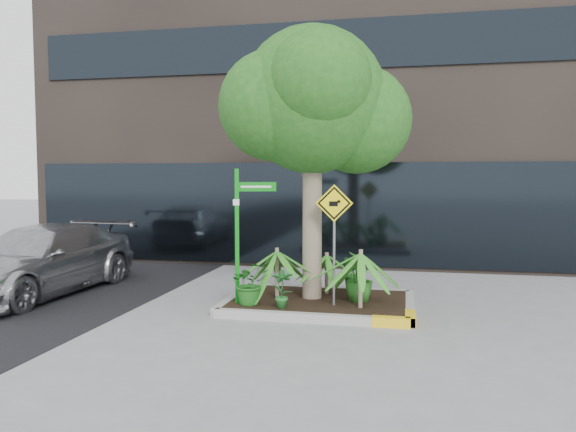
% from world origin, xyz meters
% --- Properties ---
extents(ground, '(80.00, 80.00, 0.00)m').
position_xyz_m(ground, '(0.00, 0.00, 0.00)').
color(ground, gray).
rests_on(ground, ground).
extents(building, '(18.00, 8.00, 15.00)m').
position_xyz_m(building, '(0.50, 8.50, 7.50)').
color(building, '#2D2621').
rests_on(building, ground).
extents(planter, '(3.35, 2.36, 0.15)m').
position_xyz_m(planter, '(0.23, 0.27, 0.10)').
color(planter, '#9E9E99').
rests_on(planter, ground).
extents(tree, '(3.38, 3.00, 5.07)m').
position_xyz_m(tree, '(0.05, 0.41, 3.70)').
color(tree, gray).
rests_on(tree, ground).
extents(palm_front, '(1.11, 1.11, 1.23)m').
position_xyz_m(palm_front, '(0.98, -0.22, 1.07)').
color(palm_front, gray).
rests_on(palm_front, ground).
extents(palm_left, '(1.03, 1.03, 1.15)m').
position_xyz_m(palm_left, '(-0.56, 0.20, 1.01)').
color(palm_left, gray).
rests_on(palm_left, ground).
extents(palm_back, '(0.87, 0.87, 0.97)m').
position_xyz_m(palm_back, '(0.26, 0.79, 0.88)').
color(palm_back, gray).
rests_on(palm_back, ground).
extents(parked_car, '(2.22, 4.82, 1.37)m').
position_xyz_m(parked_car, '(-5.43, 0.26, 0.68)').
color(parked_car, '#A2A2A6').
rests_on(parked_car, ground).
extents(shrub_a, '(0.94, 0.94, 0.75)m').
position_xyz_m(shrub_a, '(-0.90, -0.38, 0.52)').
color(shrub_a, '#1D5F1B').
rests_on(shrub_a, planter).
extents(shrub_b, '(0.62, 0.62, 0.87)m').
position_xyz_m(shrub_b, '(0.91, 0.29, 0.59)').
color(shrub_b, '#25681F').
rests_on(shrub_b, planter).
extents(shrub_c, '(0.42, 0.42, 0.68)m').
position_xyz_m(shrub_c, '(-0.30, -0.55, 0.49)').
color(shrub_c, '#1F6624').
rests_on(shrub_c, planter).
extents(shrub_d, '(0.43, 0.43, 0.66)m').
position_xyz_m(shrub_d, '(0.69, 1.13, 0.48)').
color(shrub_d, '#1B5D1C').
rests_on(shrub_d, planter).
extents(street_sign_post, '(0.89, 0.71, 2.49)m').
position_xyz_m(street_sign_post, '(-1.13, -0.24, 1.54)').
color(street_sign_post, '#0B8213').
rests_on(street_sign_post, ground).
extents(cattle_sign, '(0.64, 0.09, 2.07)m').
position_xyz_m(cattle_sign, '(0.51, -0.13, 1.55)').
color(cattle_sign, slate).
rests_on(cattle_sign, ground).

